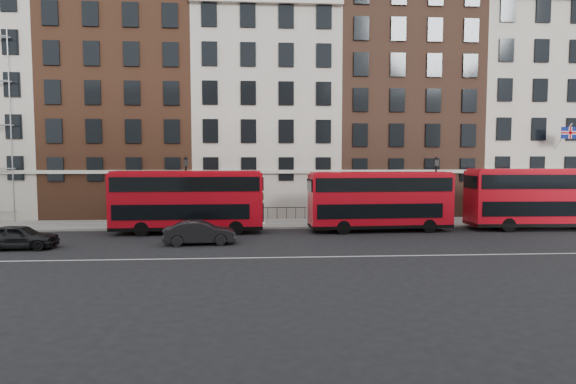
{
  "coord_description": "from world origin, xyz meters",
  "views": [
    {
      "loc": [
        -0.74,
        -25.51,
        5.14
      ],
      "look_at": [
        1.24,
        5.0,
        3.0
      ],
      "focal_mm": 28.0,
      "sensor_mm": 36.0,
      "label": 1
    }
  ],
  "objects": [
    {
      "name": "building_terrace",
      "position": [
        -0.31,
        17.88,
        10.24
      ],
      "size": [
        64.0,
        11.95,
        22.0
      ],
      "color": "beige",
      "rests_on": "ground"
    },
    {
      "name": "car_rear",
      "position": [
        -14.69,
        1.27,
        0.72
      ],
      "size": [
        4.31,
        1.89,
        1.45
      ],
      "primitive_type": "imported",
      "rotation": [
        0.0,
        0.0,
        1.61
      ],
      "color": "black",
      "rests_on": "ground"
    },
    {
      "name": "bus_d",
      "position": [
        20.22,
        6.47,
        2.44
      ],
      "size": [
        10.9,
        2.95,
        4.54
      ],
      "rotation": [
        0.0,
        0.0,
        -0.03
      ],
      "color": "red",
      "rests_on": "ground"
    },
    {
      "name": "road_centre_line",
      "position": [
        0.0,
        -2.0,
        0.01
      ],
      "size": [
        70.0,
        0.12,
        0.01
      ],
      "primitive_type": "cube",
      "color": "white",
      "rests_on": "ground"
    },
    {
      "name": "ground",
      "position": [
        0.0,
        0.0,
        0.0
      ],
      "size": [
        120.0,
        120.0,
        0.0
      ],
      "primitive_type": "plane",
      "color": "black",
      "rests_on": "ground"
    },
    {
      "name": "iron_railings",
      "position": [
        0.0,
        12.7,
        0.65
      ],
      "size": [
        6.6,
        0.06,
        1.0
      ],
      "primitive_type": null,
      "color": "black",
      "rests_on": "pavement"
    },
    {
      "name": "lamp_post_left",
      "position": [
        -6.31,
        9.18,
        3.08
      ],
      "size": [
        0.44,
        0.44,
        5.33
      ],
      "color": "black",
      "rests_on": "pavement"
    },
    {
      "name": "kerb",
      "position": [
        0.0,
        8.0,
        0.08
      ],
      "size": [
        80.0,
        0.3,
        0.16
      ],
      "primitive_type": "cube",
      "color": "gray",
      "rests_on": "ground"
    },
    {
      "name": "bus_c",
      "position": [
        7.98,
        6.47,
        2.32
      ],
      "size": [
        10.39,
        2.92,
        4.32
      ],
      "rotation": [
        0.0,
        0.0,
        0.04
      ],
      "color": "red",
      "rests_on": "ground"
    },
    {
      "name": "car_front",
      "position": [
        -4.38,
        2.12,
        0.72
      ],
      "size": [
        4.49,
        1.89,
        1.44
      ],
      "primitive_type": "imported",
      "rotation": [
        0.0,
        0.0,
        1.66
      ],
      "color": "#242427",
      "rests_on": "ground"
    },
    {
      "name": "bus_b",
      "position": [
        -5.78,
        6.47,
        2.38
      ],
      "size": [
        10.58,
        2.7,
        4.43
      ],
      "rotation": [
        0.0,
        0.0,
        0.01
      ],
      "color": "red",
      "rests_on": "ground"
    },
    {
      "name": "lamp_post_right",
      "position": [
        13.22,
        9.08,
        3.08
      ],
      "size": [
        0.44,
        0.44,
        5.33
      ],
      "color": "black",
      "rests_on": "pavement"
    },
    {
      "name": "pavement",
      "position": [
        0.0,
        10.5,
        0.07
      ],
      "size": [
        80.0,
        5.0,
        0.15
      ],
      "primitive_type": "cube",
      "color": "gray",
      "rests_on": "ground"
    }
  ]
}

